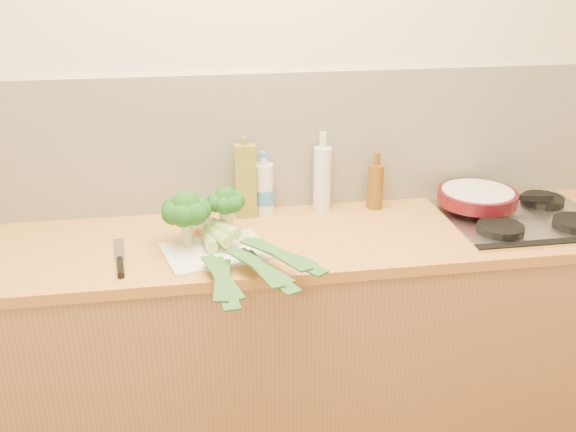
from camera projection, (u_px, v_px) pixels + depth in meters
The scene contains 15 objects.
room_shell at pixel (250, 143), 2.49m from camera, with size 3.50×3.50×3.50m.
counter at pixel (262, 342), 2.50m from camera, with size 3.20×0.62×0.90m.
gas_hob at pixel (523, 217), 2.47m from camera, with size 0.58×0.50×0.04m.
chopping_board at pixel (216, 251), 2.21m from camera, with size 0.34×0.25×0.01m, color white.
broccoli_left at pixel (186, 210), 2.19m from camera, with size 0.17×0.17×0.20m.
broccoli_right at pixel (226, 203), 2.25m from camera, with size 0.13×0.14×0.19m.
leek_front at pixel (212, 247), 2.18m from camera, with size 0.12×0.70×0.04m.
leek_mid at pixel (228, 243), 2.17m from camera, with size 0.31×0.64×0.04m.
leek_back at pixel (241, 236), 2.17m from camera, with size 0.40×0.54×0.04m.
chefs_knife at pixel (120, 263), 2.12m from camera, with size 0.06×0.31×0.02m.
skillet at pixel (478, 196), 2.53m from camera, with size 0.45×0.31×0.05m.
oil_tin at pixel (246, 181), 2.45m from camera, with size 0.08×0.05×0.32m.
glass_bottle at pixel (322, 178), 2.52m from camera, with size 0.07×0.07×0.32m.
amber_bottle at pixel (375, 185), 2.56m from camera, with size 0.06×0.06×0.23m.
water_bottle at pixel (264, 190), 2.51m from camera, with size 0.08×0.08×0.23m.
Camera 1 is at (-0.24, -0.91, 1.88)m, focal length 40.00 mm.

